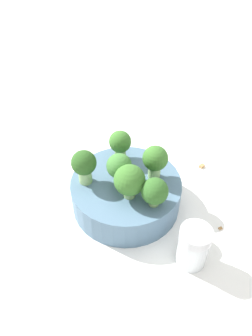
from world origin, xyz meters
TOP-DOWN VIEW (x-y plane):
  - ground_plane at (0.00, 0.00)m, footprint 3.00×3.00m
  - bowl at (0.00, 0.00)m, footprint 0.16×0.16m
  - broccoli_floret_0 at (0.00, 0.01)m, footprint 0.04×0.04m
  - broccoli_floret_1 at (0.05, 0.01)m, footprint 0.03×0.03m
  - broccoli_floret_2 at (-0.03, -0.01)m, footprint 0.04×0.04m
  - broccoli_floret_3 at (0.01, -0.04)m, footprint 0.04×0.04m
  - broccoli_floret_4 at (-0.04, -0.04)m, footprint 0.04×0.04m
  - broccoli_floret_5 at (-0.00, 0.06)m, footprint 0.04×0.04m
  - pepper_shaker at (-0.10, -0.09)m, footprint 0.04×0.04m
  - almond_crumb_0 at (-0.05, -0.14)m, footprint 0.01×0.01m
  - almond_crumb_1 at (0.09, -0.13)m, footprint 0.01×0.01m

SIDE VIEW (x-z plane):
  - ground_plane at x=0.00m, z-range 0.00..0.00m
  - almond_crumb_0 at x=-0.05m, z-range 0.00..0.01m
  - almond_crumb_1 at x=0.09m, z-range 0.00..0.01m
  - bowl at x=0.00m, z-range 0.00..0.05m
  - pepper_shaker at x=-0.10m, z-range 0.00..0.06m
  - broccoli_floret_4 at x=-0.04m, z-range 0.05..0.09m
  - broccoli_floret_1 at x=0.05m, z-range 0.05..0.10m
  - broccoli_floret_2 at x=-0.03m, z-range 0.05..0.10m
  - broccoli_floret_0 at x=0.00m, z-range 0.05..0.10m
  - broccoli_floret_5 at x=0.00m, z-range 0.05..0.11m
  - broccoli_floret_3 at x=0.01m, z-range 0.05..0.11m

